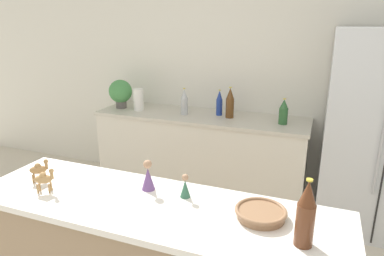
% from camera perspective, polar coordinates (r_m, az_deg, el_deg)
% --- Properties ---
extents(wall_back, '(8.00, 0.06, 2.55)m').
position_cam_1_polar(wall_back, '(3.69, 8.25, 8.70)').
color(wall_back, silver).
rests_on(wall_back, ground_plane).
extents(back_counter, '(2.20, 0.63, 0.89)m').
position_cam_1_polar(back_counter, '(3.69, 1.36, -4.46)').
color(back_counter, silver).
rests_on(back_counter, ground_plane).
extents(refrigerator, '(0.93, 0.70, 1.78)m').
position_cam_1_polar(refrigerator, '(3.35, 29.10, -1.01)').
color(refrigerator, silver).
rests_on(refrigerator, ground_plane).
extents(potted_plant, '(0.25, 0.25, 0.32)m').
position_cam_1_polar(potted_plant, '(3.88, -11.83, 5.86)').
color(potted_plant, '#595451').
rests_on(potted_plant, back_counter).
extents(paper_towel_roll, '(0.11, 0.11, 0.23)m').
position_cam_1_polar(paper_towel_roll, '(3.76, -8.91, 4.71)').
color(paper_towel_roll, white).
rests_on(paper_towel_roll, back_counter).
extents(back_bottle_0, '(0.07, 0.07, 0.28)m').
position_cam_1_polar(back_bottle_0, '(3.53, -1.29, 4.35)').
color(back_bottle_0, '#B2B7BC').
rests_on(back_bottle_0, back_counter).
extents(back_bottle_1, '(0.08, 0.08, 0.31)m').
position_cam_1_polar(back_bottle_1, '(3.43, 6.34, 4.14)').
color(back_bottle_1, brown).
rests_on(back_bottle_1, back_counter).
extents(back_bottle_2, '(0.08, 0.08, 0.25)m').
position_cam_1_polar(back_bottle_2, '(3.31, 15.01, 2.60)').
color(back_bottle_2, '#2D6033').
rests_on(back_bottle_2, back_counter).
extents(back_bottle_3, '(0.06, 0.06, 0.27)m').
position_cam_1_polar(back_bottle_3, '(3.52, 4.58, 4.15)').
color(back_bottle_3, navy).
rests_on(back_bottle_3, back_counter).
extents(wine_bottle, '(0.08, 0.08, 0.30)m').
position_cam_1_polar(wine_bottle, '(1.50, 18.45, -13.48)').
color(wine_bottle, '#562D19').
rests_on(wine_bottle, bar_counter).
extents(fruit_bowl, '(0.25, 0.25, 0.05)m').
position_cam_1_polar(fruit_bowl, '(1.70, 11.38, -13.69)').
color(fruit_bowl, '#8C6647').
rests_on(fruit_bowl, bar_counter).
extents(camel_figurine, '(0.11, 0.08, 0.14)m').
position_cam_1_polar(camel_figurine, '(2.03, -23.43, -7.73)').
color(camel_figurine, '#A87F4C').
rests_on(camel_figurine, bar_counter).
extents(camel_figurine_second, '(0.10, 0.09, 0.14)m').
position_cam_1_polar(camel_figurine_second, '(2.17, -24.16, -6.26)').
color(camel_figurine_second, olive).
rests_on(camel_figurine_second, bar_counter).
extents(wise_man_figurine_crimson, '(0.06, 0.06, 0.13)m').
position_cam_1_polar(wise_man_figurine_crimson, '(1.83, -1.14, -9.83)').
color(wise_man_figurine_crimson, '#33664C').
rests_on(wise_man_figurine_crimson, bar_counter).
extents(wise_man_figurine_purple, '(0.07, 0.07, 0.17)m').
position_cam_1_polar(wise_man_figurine_purple, '(1.91, -7.34, -8.08)').
color(wise_man_figurine_purple, '#6B4784').
rests_on(wise_man_figurine_purple, bar_counter).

